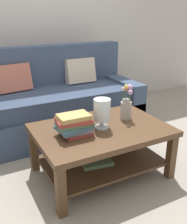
{
  "coord_description": "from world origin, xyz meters",
  "views": [
    {
      "loc": [
        -1.08,
        -2.25,
        1.46
      ],
      "look_at": [
        -0.0,
        -0.21,
        0.58
      ],
      "focal_mm": 42.21,
      "sensor_mm": 36.0,
      "label": 1
    }
  ],
  "objects_px": {
    "book_stack_main": "(75,125)",
    "glass_hurricane_vase": "(102,111)",
    "coffee_table": "(101,141)",
    "flower_pitcher": "(126,105)",
    "couch": "(56,104)"
  },
  "relations": [
    {
      "from": "couch",
      "to": "coffee_table",
      "type": "bearing_deg",
      "value": -89.0
    },
    {
      "from": "couch",
      "to": "flower_pitcher",
      "type": "height_order",
      "value": "couch"
    },
    {
      "from": "flower_pitcher",
      "to": "coffee_table",
      "type": "bearing_deg",
      "value": -166.34
    },
    {
      "from": "coffee_table",
      "to": "glass_hurricane_vase",
      "type": "relative_size",
      "value": 4.38
    },
    {
      "from": "glass_hurricane_vase",
      "to": "coffee_table",
      "type": "bearing_deg",
      "value": 155.03
    },
    {
      "from": "couch",
      "to": "book_stack_main",
      "type": "xyz_separation_m",
      "value": [
        -0.25,
        -1.15,
        0.21
      ]
    },
    {
      "from": "coffee_table",
      "to": "book_stack_main",
      "type": "distance_m",
      "value": 0.35
    },
    {
      "from": "couch",
      "to": "flower_pitcher",
      "type": "distance_m",
      "value": 1.13
    },
    {
      "from": "glass_hurricane_vase",
      "to": "couch",
      "type": "bearing_deg",
      "value": 91.47
    },
    {
      "from": "book_stack_main",
      "to": "glass_hurricane_vase",
      "type": "bearing_deg",
      "value": 3.44
    },
    {
      "from": "book_stack_main",
      "to": "flower_pitcher",
      "type": "relative_size",
      "value": 0.9
    },
    {
      "from": "couch",
      "to": "glass_hurricane_vase",
      "type": "relative_size",
      "value": 7.56
    },
    {
      "from": "coffee_table",
      "to": "flower_pitcher",
      "type": "bearing_deg",
      "value": 13.66
    },
    {
      "from": "book_stack_main",
      "to": "coffee_table",
      "type": "bearing_deg",
      "value": 4.49
    },
    {
      "from": "book_stack_main",
      "to": "glass_hurricane_vase",
      "type": "height_order",
      "value": "glass_hurricane_vase"
    }
  ]
}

